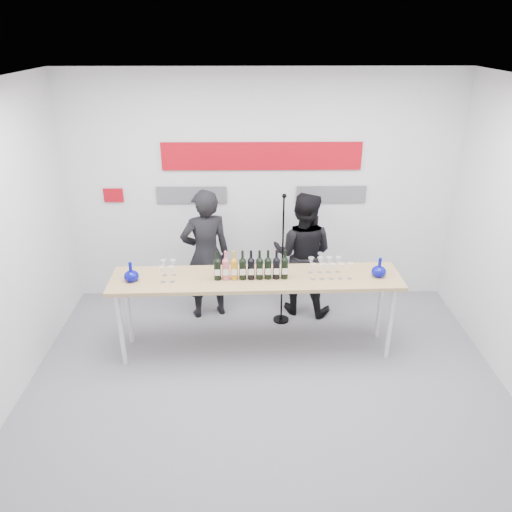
{
  "coord_description": "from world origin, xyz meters",
  "views": [
    {
      "loc": [
        -0.16,
        -4.18,
        3.43
      ],
      "look_at": [
        -0.09,
        0.74,
        1.15
      ],
      "focal_mm": 35.0,
      "sensor_mm": 36.0,
      "label": 1
    }
  ],
  "objects_px": {
    "tasting_table": "(256,283)",
    "mic_stand": "(282,285)",
    "presenter_left": "(206,255)",
    "presenter_right": "(303,254)"
  },
  "relations": [
    {
      "from": "tasting_table",
      "to": "mic_stand",
      "type": "bearing_deg",
      "value": 60.63
    },
    {
      "from": "mic_stand",
      "to": "presenter_right",
      "type": "bearing_deg",
      "value": 21.5
    },
    {
      "from": "mic_stand",
      "to": "tasting_table",
      "type": "bearing_deg",
      "value": -141.23
    },
    {
      "from": "tasting_table",
      "to": "presenter_right",
      "type": "relative_size",
      "value": 1.96
    },
    {
      "from": "presenter_left",
      "to": "mic_stand",
      "type": "xyz_separation_m",
      "value": [
        0.94,
        -0.19,
        -0.33
      ]
    },
    {
      "from": "tasting_table",
      "to": "presenter_left",
      "type": "relative_size",
      "value": 1.88
    },
    {
      "from": "presenter_right",
      "to": "mic_stand",
      "type": "bearing_deg",
      "value": 62.06
    },
    {
      "from": "tasting_table",
      "to": "presenter_right",
      "type": "bearing_deg",
      "value": 54.52
    },
    {
      "from": "tasting_table",
      "to": "presenter_left",
      "type": "height_order",
      "value": "presenter_left"
    },
    {
      "from": "presenter_right",
      "to": "mic_stand",
      "type": "distance_m",
      "value": 0.48
    }
  ]
}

